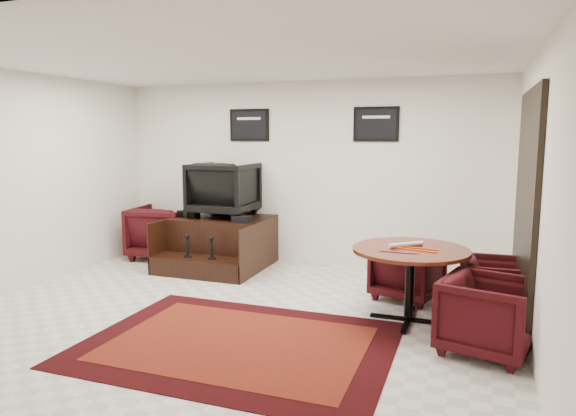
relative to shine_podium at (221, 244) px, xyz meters
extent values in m
plane|color=silver|center=(1.15, -1.90, -0.34)|extent=(6.00, 6.00, 0.00)
cube|color=white|center=(1.15, 0.60, 1.06)|extent=(6.00, 0.02, 2.80)
cube|color=white|center=(1.15, -4.40, 1.06)|extent=(6.00, 0.02, 2.80)
cube|color=white|center=(-1.85, -1.90, 1.06)|extent=(0.02, 5.00, 2.80)
cube|color=white|center=(4.15, -1.90, 1.06)|extent=(0.02, 5.00, 2.80)
cube|color=white|center=(1.15, -1.90, 2.46)|extent=(6.00, 5.00, 0.02)
cube|color=black|center=(4.12, -1.20, 0.96)|extent=(0.05, 1.90, 2.30)
cube|color=black|center=(4.11, -1.20, 0.96)|extent=(0.02, 1.72, 2.12)
cube|color=black|center=(4.11, -1.20, 0.96)|extent=(0.03, 0.05, 2.12)
cube|color=black|center=(0.25, 0.58, 1.81)|extent=(0.66, 0.03, 0.50)
cube|color=black|center=(0.25, 0.56, 1.81)|extent=(0.58, 0.01, 0.42)
cube|color=silver|center=(0.25, 0.56, 1.91)|extent=(0.40, 0.00, 0.04)
cube|color=black|center=(2.25, 0.58, 1.81)|extent=(0.66, 0.03, 0.50)
cube|color=black|center=(2.25, 0.56, 1.81)|extent=(0.58, 0.01, 0.42)
cube|color=silver|center=(2.25, 0.56, 1.91)|extent=(0.40, 0.00, 0.04)
cube|color=black|center=(1.54, -2.65, -0.34)|extent=(2.92, 2.19, 0.01)
cube|color=#53170B|center=(1.54, -2.65, -0.33)|extent=(2.39, 1.67, 0.01)
cube|color=black|center=(0.00, 0.10, 0.03)|extent=(1.44, 1.06, 0.75)
cube|color=black|center=(0.00, -0.65, -0.21)|extent=(1.44, 0.43, 0.27)
cube|color=black|center=(-0.71, -0.11, 0.03)|extent=(0.02, 1.49, 0.75)
cube|color=black|center=(0.71, -0.11, 0.03)|extent=(0.02, 1.49, 0.75)
cylinder|color=black|center=(-0.19, -0.65, -0.07)|extent=(0.11, 0.11, 0.02)
cylinder|color=black|center=(-0.19, -0.65, 0.06)|extent=(0.04, 0.04, 0.24)
sphere|color=black|center=(-0.19, -0.65, 0.22)|extent=(0.07, 0.07, 0.07)
cylinder|color=black|center=(0.19, -0.65, -0.07)|extent=(0.11, 0.11, 0.02)
cylinder|color=black|center=(0.19, -0.65, 0.06)|extent=(0.04, 0.04, 0.24)
sphere|color=black|center=(0.19, -0.65, 0.22)|extent=(0.07, 0.07, 0.07)
imported|color=black|center=(0.00, 0.15, 0.87)|extent=(0.91, 0.85, 0.93)
cube|color=black|center=(-0.57, -0.03, 0.45)|extent=(0.17, 0.29, 0.10)
cube|color=black|center=(-0.46, -0.07, 0.45)|extent=(0.17, 0.29, 0.10)
cube|color=black|center=(0.49, -0.25, 0.45)|extent=(0.28, 0.21, 0.09)
imported|color=black|center=(-1.15, 0.16, 0.12)|extent=(1.01, 0.96, 0.93)
cylinder|color=#49150A|center=(3.01, -1.46, 0.44)|extent=(1.23, 1.23, 0.04)
cylinder|color=black|center=(3.01, -1.46, 0.06)|extent=(0.10, 0.10, 0.72)
cube|color=black|center=(3.01, -1.46, -0.33)|extent=(0.82, 0.06, 0.03)
cube|color=black|center=(3.01, -1.46, -0.33)|extent=(0.06, 0.82, 0.03)
imported|color=black|center=(2.90, -0.66, 0.03)|extent=(0.90, 0.87, 0.75)
imported|color=black|center=(3.88, -1.08, 0.03)|extent=(0.70, 0.74, 0.74)
imported|color=black|center=(3.78, -2.05, 0.05)|extent=(0.88, 0.92, 0.78)
cylinder|color=silver|center=(2.95, -1.40, 0.48)|extent=(0.35, 0.32, 0.05)
cylinder|color=#F4560D|center=(3.07, -1.54, 0.46)|extent=(0.44, 0.11, 0.01)
cylinder|color=#F4560D|center=(3.07, -1.44, 0.46)|extent=(0.45, 0.05, 0.01)
cylinder|color=#4C1933|center=(2.77, -1.71, 0.46)|extent=(0.10, 0.03, 0.01)
cylinder|color=#4C1933|center=(2.83, -1.71, 0.46)|extent=(0.10, 0.03, 0.01)
cylinder|color=#4C1933|center=(2.89, -1.71, 0.46)|extent=(0.10, 0.03, 0.01)
cylinder|color=#4C1933|center=(2.95, -1.71, 0.46)|extent=(0.10, 0.03, 0.01)
cylinder|color=#4C1933|center=(3.01, -1.71, 0.46)|extent=(0.10, 0.03, 0.01)
cylinder|color=#4C1933|center=(3.07, -1.71, 0.46)|extent=(0.10, 0.03, 0.01)
camera|label=1|loc=(3.58, -6.90, 1.64)|focal=32.00mm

